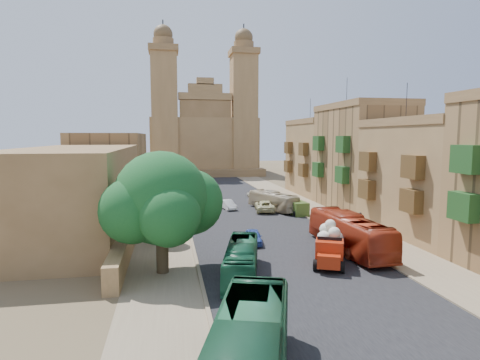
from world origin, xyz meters
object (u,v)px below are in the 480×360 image
object	(u,v)px
olive_pickup	(297,208)
ficus_tree	(162,201)
red_truck	(330,245)
car_blue_a	(253,237)
street_tree_c	(161,176)
car_white_b	(254,194)
car_blue_b	(204,179)
car_white_a	(228,205)
street_tree_a	(157,210)
car_dkblue	(201,186)
street_tree_b	(160,192)
bus_green_north	(242,261)
bus_red_east	(349,233)
bus_cream_east	(273,201)
church	(203,136)
car_cream	(265,206)
pedestrian_a	(351,231)
pedestrian_c	(360,221)
street_tree_d	(162,170)

from	to	relation	value
olive_pickup	ficus_tree	bearing A→B (deg)	-130.38
red_truck	car_blue_a	bearing A→B (deg)	124.84
street_tree_c	olive_pickup	world-z (taller)	street_tree_c
car_white_b	car_blue_b	size ratio (longest dim) A/B	1.03
ficus_tree	car_white_a	distance (m)	25.24
street_tree_a	car_dkblue	size ratio (longest dim) A/B	1.03
street_tree_b	bus_green_north	xyz separation A→B (m)	(5.76, -22.08, -1.83)
street_tree_c	bus_red_east	world-z (taller)	street_tree_c
bus_cream_east	car_blue_a	distance (m)	16.62
street_tree_a	bus_cream_east	bearing A→B (deg)	43.99
bus_cream_east	bus_green_north	bearing A→B (deg)	49.05
bus_cream_east	red_truck	bearing A→B (deg)	64.93
bus_cream_east	car_blue_a	bearing A→B (deg)	47.73
street_tree_a	red_truck	distance (m)	15.29
street_tree_a	church	bearing A→B (deg)	81.46
bus_green_north	car_white_b	size ratio (longest dim) A/B	2.42
bus_green_north	car_blue_b	xyz separation A→B (m)	(2.76, 57.88, -0.63)
bus_cream_east	car_cream	bearing A→B (deg)	5.37
street_tree_c	street_tree_a	bearing A→B (deg)	-90.00
street_tree_a	car_cream	distance (m)	18.69
car_white_a	pedestrian_a	bearing A→B (deg)	-74.99
bus_green_north	car_blue_a	xyz separation A→B (m)	(2.60, 8.39, -0.58)
street_tree_b	pedestrian_c	size ratio (longest dim) A/B	2.48
church	bus_red_east	bearing A→B (deg)	-85.46
street_tree_b	olive_pickup	bearing A→B (deg)	-4.40
pedestrian_c	car_blue_a	bearing A→B (deg)	-76.97
street_tree_c	bus_cream_east	size ratio (longest dim) A/B	0.65
car_white_a	car_white_b	xyz separation A→B (m)	(5.56, 9.22, -0.00)
car_blue_a	car_dkblue	bearing A→B (deg)	100.08
bus_cream_east	car_white_b	xyz separation A→B (m)	(-0.10, 10.91, -0.60)
car_cream	car_white_b	distance (m)	11.60
car_dkblue	car_white_b	bearing A→B (deg)	-70.96
street_tree_c	car_blue_a	size ratio (longest dim) A/B	1.56
bus_cream_east	street_tree_d	bearing A→B (deg)	-78.42
bus_green_north	car_dkblue	xyz separation A→B (m)	(1.04, 45.96, -0.55)
street_tree_b	bus_cream_east	bearing A→B (deg)	7.23
church	olive_pickup	size ratio (longest dim) A/B	8.93
street_tree_d	car_dkblue	world-z (taller)	street_tree_d
street_tree_a	car_blue_b	size ratio (longest dim) A/B	1.32
car_white_a	car_cream	world-z (taller)	car_cream
red_truck	car_dkblue	world-z (taller)	red_truck
ficus_tree	car_white_b	size ratio (longest dim) A/B	2.41
bus_green_north	car_white_a	size ratio (longest dim) A/B	2.32
bus_green_north	bus_cream_east	bearing A→B (deg)	83.86
olive_pickup	car_cream	size ratio (longest dim) A/B	0.81
street_tree_c	car_white_b	xyz separation A→B (m)	(14.22, 0.72, -3.19)
church	pedestrian_a	world-z (taller)	church
bus_green_north	car_white_a	distance (m)	25.75
street_tree_b	car_dkblue	size ratio (longest dim) A/B	1.02
bus_green_north	street_tree_b	bearing A→B (deg)	118.17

